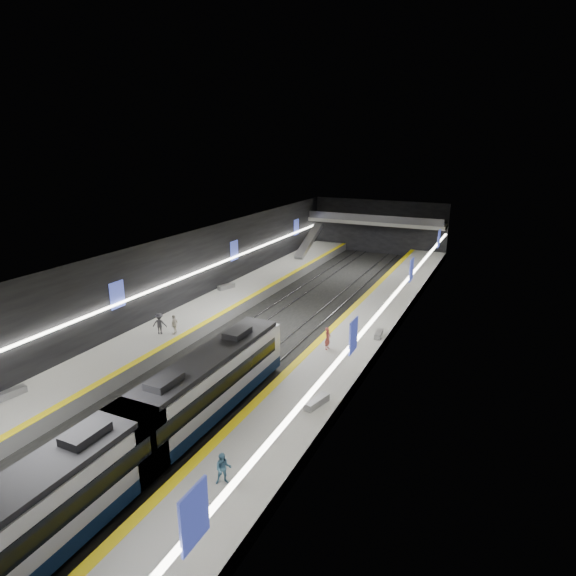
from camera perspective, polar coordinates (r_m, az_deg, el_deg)
The scene contains 26 objects.
ground at distance 43.08m, azimuth -1.85°, elevation -5.29°, with size 70.00×70.00×0.00m, color black.
ceiling at distance 40.71m, azimuth -1.95°, elevation 5.18°, with size 20.00×70.00×0.04m, color beige.
wall_left at distance 46.97m, azimuth -12.82°, elevation 1.35°, with size 0.04×70.00×8.00m, color black.
wall_right at distance 38.41m, azimuth 11.51°, elevation -2.10°, with size 0.04×70.00×8.00m, color black.
wall_back at distance 73.78m, azimuth 10.69°, elevation 7.13°, with size 20.00×0.04×8.00m, color black.
platform_left at distance 46.59m, azimuth -10.11°, elevation -3.14°, with size 5.00×70.00×1.00m, color slate.
tile_surface_left at distance 46.41m, azimuth -10.14°, elevation -2.55°, with size 5.00×70.00×0.02m, color #A9A9A4.
tactile_strip_left at distance 45.23m, azimuth -7.86°, elevation -2.95°, with size 0.60×70.00×0.02m, color yellow.
platform_right at distance 40.27m, azimuth 7.75°, elevation -6.32°, with size 5.00×70.00×1.00m, color slate.
tile_surface_right at distance 40.08m, azimuth 7.78°, elevation -5.65°, with size 5.00×70.00×0.02m, color #A9A9A4.
tactile_strip_right at distance 40.72m, azimuth 4.82°, elevation -5.16°, with size 0.60×70.00×0.02m, color yellow.
rails at distance 43.06m, azimuth -1.85°, elevation -5.22°, with size 6.52×70.00×0.12m.
train at distance 26.15m, azimuth -17.97°, elevation -16.74°, with size 2.69×27.82×3.60m.
ad_posters at distance 42.43m, azimuth -1.29°, elevation 0.80°, with size 19.94×53.50×2.20m.
cove_light_left at distance 46.90m, azimuth -12.61°, elevation 1.09°, with size 0.25×68.60×0.12m, color white.
cove_light_right at distance 38.52m, azimuth 11.20°, elevation -2.34°, with size 0.25×68.60×0.12m, color white.
mezzanine_bridge at distance 71.64m, azimuth 10.30°, elevation 7.70°, with size 20.00×3.00×1.50m.
escalator at distance 67.94m, azimuth 2.50°, elevation 5.62°, with size 1.20×8.00×0.60m, color #99999E.
bench_left_near at distance 35.37m, azimuth -30.09°, elevation -10.78°, with size 0.53×1.92×0.47m, color #99999E.
bench_left_far at distance 52.40m, azimuth -7.33°, elevation 0.14°, with size 0.56×2.03×0.50m, color #99999E.
bench_right_near at distance 29.95m, azimuth 3.42°, elevation -13.34°, with size 0.55×1.98×0.48m, color #99999E.
bench_right_far at distance 40.25m, azimuth 10.70°, elevation -5.39°, with size 0.48×1.71×0.42m, color #99999E.
passenger_right_a at distance 37.11m, azimuth 4.72°, elevation -6.00°, with size 0.64×0.42×1.76m, color #C7534A.
passenger_right_b at distance 24.05m, azimuth -7.68°, elevation -20.48°, with size 0.77×0.60×1.59m, color teal.
passenger_left_a at distance 40.91m, azimuth -13.30°, elevation -4.24°, with size 0.98×0.41×1.68m, color silver.
passenger_left_b at distance 41.20m, azimuth -14.98°, elevation -4.12°, with size 1.17×0.67×1.80m, color #3B3A41.
Camera 1 is at (18.27, -35.40, 16.40)m, focal length 30.00 mm.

